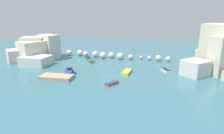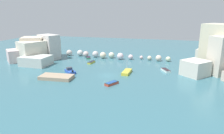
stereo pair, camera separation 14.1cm
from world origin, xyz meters
name	(u,v)px [view 1 (the left image)]	position (x,y,z in m)	size (l,w,h in m)	color
cove_water	(107,75)	(0.00, 0.00, 0.00)	(160.00, 160.00, 0.00)	#396B78
cliff_headland_left	(37,51)	(-29.74, 12.17, 3.33)	(18.78, 20.55, 8.91)	silver
cliff_headland_right	(217,54)	(29.72, 13.30, 5.07)	(17.15, 24.02, 13.64)	beige
rock_breakwater	(107,55)	(-5.94, 21.18, 1.10)	(39.99, 4.40, 2.40)	beige
stone_dock	(57,77)	(-11.99, -6.08, 0.46)	(8.49, 4.23, 0.92)	tan
moored_boat_0	(91,62)	(-9.04, 12.09, 0.29)	(1.63, 3.85, 0.59)	gold
moored_boat_1	(166,70)	(15.58, 8.30, 0.32)	(3.00, 4.09, 0.65)	white
moored_boat_2	(127,72)	(4.91, 3.35, 0.42)	(2.18, 5.46, 5.49)	yellow
moored_boat_3	(112,83)	(3.09, -6.66, 0.33)	(3.00, 3.80, 0.63)	#BD412F
moored_boat_4	(88,58)	(-12.67, 18.57, 0.31)	(2.15, 3.27, 0.62)	#367D53
moored_boat_5	(70,71)	(-10.98, -0.16, 0.49)	(4.41, 4.37, 1.49)	blue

